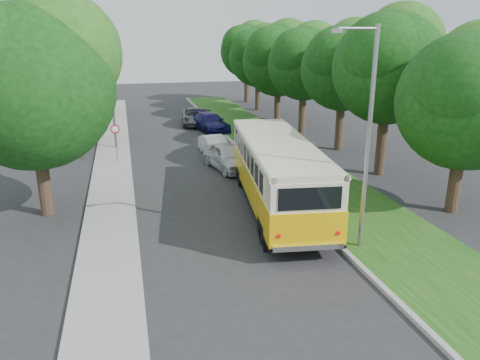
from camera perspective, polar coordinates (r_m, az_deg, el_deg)
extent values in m
plane|color=#28282B|center=(18.95, -0.93, -6.52)|extent=(120.00, 120.00, 0.00)
cube|color=gray|center=(24.34, 4.67, -0.83)|extent=(0.20, 70.00, 0.15)
cube|color=#154612|center=(25.16, 9.76, -0.44)|extent=(4.50, 70.00, 0.13)
cube|color=gray|center=(23.18, -15.45, -2.42)|extent=(2.20, 70.00, 0.12)
cylinder|color=#332319|center=(22.75, 24.81, 0.46)|extent=(0.56, 0.56, 3.35)
sphere|color=#0D390D|center=(22.11, 25.90, 8.61)|extent=(5.85, 5.85, 5.85)
sphere|color=#0D390D|center=(20.91, 25.55, 10.27)|extent=(4.09, 4.09, 4.09)
cylinder|color=#332319|center=(27.30, 16.92, 4.96)|extent=(0.56, 0.56, 4.26)
sphere|color=#0D390D|center=(26.78, 17.65, 12.86)|extent=(5.98, 5.98, 5.98)
sphere|color=#0D390D|center=(27.79, 19.14, 15.34)|extent=(4.49, 4.49, 4.49)
sphere|color=#0D390D|center=(25.64, 16.91, 14.43)|extent=(4.19, 4.19, 4.19)
cylinder|color=#332319|center=(32.66, 12.08, 7.03)|extent=(0.56, 0.56, 3.95)
sphere|color=#0D390D|center=(32.22, 12.48, 13.18)|extent=(5.61, 5.61, 5.61)
sphere|color=#0D390D|center=(33.10, 13.76, 15.15)|extent=(4.21, 4.21, 4.21)
sphere|color=#0D390D|center=(31.19, 11.72, 14.39)|extent=(3.92, 3.92, 3.92)
cylinder|color=#332319|center=(37.93, 7.61, 8.61)|extent=(0.56, 0.56, 3.86)
sphere|color=#0D390D|center=(37.55, 7.83, 13.87)|extent=(5.64, 5.64, 5.64)
sphere|color=#0D390D|center=(38.39, 9.00, 15.58)|extent=(4.23, 4.23, 4.23)
sphere|color=#0D390D|center=(36.55, 7.01, 14.91)|extent=(3.95, 3.95, 3.95)
cylinder|color=#332319|center=(43.49, 4.57, 9.65)|extent=(0.56, 0.56, 3.58)
sphere|color=#0D390D|center=(43.15, 4.69, 14.31)|extent=(6.36, 6.36, 6.36)
sphere|color=#0D390D|center=(44.06, 5.89, 16.00)|extent=(4.77, 4.77, 4.77)
sphere|color=#0D390D|center=(42.07, 3.79, 15.33)|extent=(4.45, 4.45, 4.45)
cylinder|color=#332319|center=(49.13, 2.19, 10.66)|extent=(0.56, 0.56, 3.68)
sphere|color=#0D390D|center=(48.84, 2.24, 14.71)|extent=(5.91, 5.91, 5.91)
sphere|color=#0D390D|center=(49.65, 3.25, 16.10)|extent=(4.43, 4.43, 4.43)
sphere|color=#0D390D|center=(47.85, 1.45, 15.54)|extent=(4.14, 4.14, 4.14)
cylinder|color=#332319|center=(54.96, 0.82, 11.60)|extent=(0.56, 0.56, 4.05)
sphere|color=#0D390D|center=(54.70, 0.84, 15.42)|extent=(5.97, 5.97, 5.97)
sphere|color=#0D390D|center=(55.52, 1.77, 16.68)|extent=(4.48, 4.48, 4.48)
sphere|color=#0D390D|center=(53.73, 0.09, 16.18)|extent=(4.18, 4.18, 4.18)
cylinder|color=#332319|center=(21.98, -22.89, 0.60)|extent=(0.56, 0.56, 3.68)
sphere|color=#0D390D|center=(21.28, -24.08, 10.19)|extent=(6.80, 6.80, 6.80)
sphere|color=#0D390D|center=(21.69, -21.07, 14.27)|extent=(5.10, 5.10, 5.10)
cylinder|color=#332319|center=(35.54, -19.76, 6.99)|extent=(0.56, 0.56, 3.68)
sphere|color=#0D390D|center=(35.12, -20.39, 12.94)|extent=(6.80, 6.80, 6.80)
sphere|color=#0D390D|center=(35.63, -18.55, 15.37)|extent=(5.10, 5.10, 5.10)
sphere|color=#0D390D|center=(34.35, -22.42, 14.07)|extent=(4.76, 4.76, 4.76)
cylinder|color=#332319|center=(47.37, -18.49, 9.53)|extent=(0.56, 0.56, 3.68)
sphere|color=#0D390D|center=(47.05, -18.94, 13.99)|extent=(6.80, 6.80, 6.80)
sphere|color=#0D390D|center=(47.61, -17.56, 15.80)|extent=(5.10, 5.10, 5.10)
sphere|color=#0D390D|center=(46.26, -20.42, 14.86)|extent=(4.76, 4.76, 4.76)
cylinder|color=gray|center=(16.94, 15.34, 4.21)|extent=(0.16, 0.16, 8.00)
cylinder|color=gray|center=(16.19, 14.21, 17.48)|extent=(1.40, 0.10, 0.10)
cube|color=gray|center=(15.86, 11.68, 17.40)|extent=(0.35, 0.16, 0.14)
cylinder|color=gray|center=(33.11, -15.34, 10.04)|extent=(0.16, 0.16, 7.50)
cylinder|color=gray|center=(32.89, -17.13, 16.16)|extent=(1.40, 0.10, 0.10)
cube|color=gray|center=(32.93, -18.47, 15.92)|extent=(0.35, 0.16, 0.14)
cylinder|color=gray|center=(29.58, -14.86, 4.32)|extent=(0.06, 0.06, 2.50)
cone|color=red|center=(29.36, -15.00, 6.01)|extent=(0.56, 0.02, 0.56)
cone|color=white|center=(29.34, -15.00, 6.00)|extent=(0.40, 0.02, 0.40)
imported|color=silver|center=(27.50, -1.53, 2.86)|extent=(2.61, 4.69, 1.51)
imported|color=silver|center=(30.70, -3.05, 4.17)|extent=(1.76, 3.96, 1.26)
imported|color=#141251|center=(38.47, -3.63, 7.02)|extent=(2.93, 5.22, 1.43)
imported|color=#595C61|center=(41.43, -5.45, 7.72)|extent=(2.92, 5.33, 1.42)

